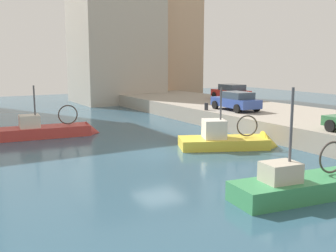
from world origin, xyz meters
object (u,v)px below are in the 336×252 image
fishing_boat_green (306,194)px  parked_car_blue (236,101)px  parked_car_red (231,92)px  mooring_bollard_north (206,107)px  fishing_boat_red (49,135)px  fishing_boat_yellow (231,145)px

fishing_boat_green → parked_car_blue: bearing=60.0°
parked_car_red → mooring_bollard_north: size_ratio=7.55×
fishing_boat_green → fishing_boat_red: (-5.33, 16.48, 0.01)m
fishing_boat_yellow → fishing_boat_red: bearing=133.6°
fishing_boat_green → parked_car_red: fishing_boat_green is taller
fishing_boat_red → mooring_bollard_north: 11.56m
fishing_boat_yellow → parked_car_blue: bearing=48.8°
fishing_boat_yellow → mooring_bollard_north: fishing_boat_yellow is taller
fishing_boat_green → mooring_bollard_north: bearing=67.9°
fishing_boat_yellow → mooring_bollard_north: (3.19, 6.94, 1.33)m
fishing_boat_red → mooring_bollard_north: bearing=-8.2°
fishing_boat_yellow → fishing_boat_green: 8.40m
parked_car_blue → mooring_bollard_north: size_ratio=7.52×
fishing_boat_red → parked_car_blue: fishing_boat_red is taller
fishing_boat_red → parked_car_red: (18.26, 4.05, 1.83)m
fishing_boat_yellow → fishing_boat_green: (-2.84, -7.91, -0.04)m
fishing_boat_green → parked_car_blue: fishing_boat_green is taller
fishing_boat_green → parked_car_blue: 15.88m
fishing_boat_green → parked_car_blue: (7.88, 13.66, 1.82)m
mooring_bollard_north → parked_car_blue: bearing=-32.8°
parked_car_blue → fishing_boat_yellow: bearing=-131.2°
parked_car_red → mooring_bollard_north: parked_car_red is taller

